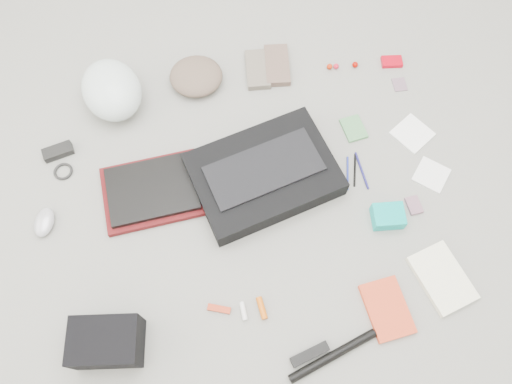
{
  "coord_description": "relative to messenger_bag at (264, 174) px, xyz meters",
  "views": [
    {
      "loc": [
        -0.11,
        -0.73,
        1.72
      ],
      "look_at": [
        0.0,
        0.0,
        0.05
      ],
      "focal_mm": 35.0,
      "sensor_mm": 36.0,
      "label": 1
    }
  ],
  "objects": [
    {
      "name": "book_red",
      "position": [
        0.34,
        -0.55,
        -0.03
      ],
      "size": [
        0.16,
        0.22,
        0.02
      ],
      "primitive_type": "cube",
      "rotation": [
        0.0,
        0.0,
        0.12
      ],
      "color": "#E94925",
      "rests_on": "ground_plane"
    },
    {
      "name": "altoids_tin",
      "position": [
        0.62,
        0.46,
        -0.03
      ],
      "size": [
        0.09,
        0.06,
        0.02
      ],
      "primitive_type": "cube",
      "rotation": [
        0.0,
        0.0,
        -0.11
      ],
      "color": "red",
      "rests_on": "ground_plane"
    },
    {
      "name": "u_lock",
      "position": [
        0.05,
        -0.66,
        -0.03
      ],
      "size": [
        0.14,
        0.07,
        0.03
      ],
      "primitive_type": "cube",
      "rotation": [
        0.0,
        0.0,
        0.28
      ],
      "color": "black",
      "rests_on": "ground_plane"
    },
    {
      "name": "napkin_bottom",
      "position": [
        0.64,
        -0.08,
        -0.04
      ],
      "size": [
        0.16,
        0.16,
        0.01
      ],
      "primitive_type": "cube",
      "rotation": [
        0.0,
        0.0,
        0.88
      ],
      "color": "white",
      "rests_on": "ground_plane"
    },
    {
      "name": "book_white",
      "position": [
        0.55,
        -0.48,
        -0.03
      ],
      "size": [
        0.21,
        0.26,
        0.02
      ],
      "primitive_type": "cube",
      "rotation": [
        0.0,
        0.0,
        0.29
      ],
      "color": "#EDEBCB",
      "rests_on": "ground_plane"
    },
    {
      "name": "toiletry_tube_white",
      "position": [
        -0.15,
        -0.48,
        -0.03
      ],
      "size": [
        0.02,
        0.06,
        0.02
      ],
      "primitive_type": "cylinder",
      "rotation": [
        1.57,
        0.0,
        0.07
      ],
      "color": "silver",
      "rests_on": "ground_plane"
    },
    {
      "name": "laptop_sleeve",
      "position": [
        -0.42,
        0.01,
        -0.03
      ],
      "size": [
        0.39,
        0.31,
        0.03
      ],
      "primitive_type": "cube",
      "rotation": [
        0.0,
        0.0,
        0.09
      ],
      "color": "#571012",
      "rests_on": "ground_plane"
    },
    {
      "name": "lollipop_b",
      "position": [
        0.39,
        0.47,
        -0.03
      ],
      "size": [
        0.02,
        0.02,
        0.02
      ],
      "primitive_type": "sphere",
      "rotation": [
        0.0,
        0.0,
        0.08
      ],
      "color": "red",
      "rests_on": "ground_plane"
    },
    {
      "name": "card_deck",
      "position": [
        0.54,
        -0.19,
        -0.04
      ],
      "size": [
        0.06,
        0.08,
        0.01
      ],
      "primitive_type": "cube",
      "rotation": [
        0.0,
        0.0,
        0.1
      ],
      "color": "gray",
      "rests_on": "ground_plane"
    },
    {
      "name": "mitten_right",
      "position": [
        0.14,
        0.51,
        -0.03
      ],
      "size": [
        0.12,
        0.21,
        0.03
      ],
      "primitive_type": "cube",
      "rotation": [
        0.0,
        0.0,
        -0.1
      ],
      "color": "brown",
      "rests_on": "ground_plane"
    },
    {
      "name": "pen_navy",
      "position": [
        0.38,
        -0.02,
        -0.04
      ],
      "size": [
        0.02,
        0.16,
        0.01
      ],
      "primitive_type": "cylinder",
      "rotation": [
        1.57,
        0.0,
        0.08
      ],
      "color": "navy",
      "rests_on": "ground_plane"
    },
    {
      "name": "lollipop_c",
      "position": [
        0.47,
        0.46,
        -0.03
      ],
      "size": [
        0.03,
        0.03,
        0.02
      ],
      "primitive_type": "sphere",
      "rotation": [
        0.0,
        0.0,
        0.2
      ],
      "color": "#9B0800",
      "rests_on": "ground_plane"
    },
    {
      "name": "notepad",
      "position": [
        0.39,
        0.16,
        -0.04
      ],
      "size": [
        0.1,
        0.12,
        0.01
      ],
      "primitive_type": "cube",
      "rotation": [
        0.0,
        0.0,
        0.16
      ],
      "color": "#48834F",
      "rests_on": "ground_plane"
    },
    {
      "name": "messenger_bag",
      "position": [
        0.0,
        0.0,
        0.0
      ],
      "size": [
        0.6,
        0.49,
        0.09
      ],
      "primitive_type": "cube",
      "rotation": [
        0.0,
        0.0,
        0.27
      ],
      "color": "black",
      "rests_on": "ground_plane"
    },
    {
      "name": "camera_bag",
      "position": [
        -0.59,
        -0.53,
        0.03
      ],
      "size": [
        0.23,
        0.18,
        0.14
      ],
      "primitive_type": "cube",
      "rotation": [
        0.0,
        0.0,
        -0.12
      ],
      "color": "black",
      "rests_on": "ground_plane"
    },
    {
      "name": "toiletry_tube_orange",
      "position": [
        -0.08,
        -0.48,
        -0.03
      ],
      "size": [
        0.03,
        0.08,
        0.02
      ],
      "primitive_type": "cylinder",
      "rotation": [
        1.57,
        0.0,
        0.13
      ],
      "color": "#CD590D",
      "rests_on": "ground_plane"
    },
    {
      "name": "bike_helmet",
      "position": [
        -0.54,
        0.44,
        0.04
      ],
      "size": [
        0.3,
        0.34,
        0.17
      ],
      "primitive_type": "ellipsoid",
      "rotation": [
        0.0,
        0.0,
        0.3
      ],
      "color": "white",
      "rests_on": "ground_plane"
    },
    {
      "name": "lollipop_a",
      "position": [
        0.36,
        0.47,
        -0.03
      ],
      "size": [
        0.03,
        0.03,
        0.02
      ],
      "primitive_type": "sphere",
      "rotation": [
        0.0,
        0.0,
        0.29
      ],
      "color": "#AD2207",
      "rests_on": "ground_plane"
    },
    {
      "name": "beanie",
      "position": [
        -0.2,
        0.49,
        -0.0
      ],
      "size": [
        0.25,
        0.24,
        0.08
      ],
      "primitive_type": "ellipsoid",
      "rotation": [
        0.0,
        0.0,
        -0.16
      ],
      "color": "brown",
      "rests_on": "ground_plane"
    },
    {
      "name": "pen_blue",
      "position": [
        0.32,
        -0.03,
        -0.04
      ],
      "size": [
        0.04,
        0.14,
        0.01
      ],
      "primitive_type": "cylinder",
      "rotation": [
        1.57,
        0.0,
        -0.22
      ],
      "color": "navy",
      "rests_on": "ground_plane"
    },
    {
      "name": "cable_coil",
      "position": [
        -0.76,
        0.15,
        -0.04
      ],
      "size": [
        0.08,
        0.08,
        0.01
      ],
      "primitive_type": "torus",
      "rotation": [
        0.0,
        0.0,
        -0.06
      ],
      "color": "black",
      "rests_on": "ground_plane"
    },
    {
      "name": "bag_flap",
      "position": [
        0.0,
        0.0,
        0.05
      ],
      "size": [
        0.45,
        0.29,
        0.01
      ],
      "primitive_type": "cube",
      "rotation": [
        0.0,
        0.0,
        0.27
      ],
      "color": "black",
      "rests_on": "messenger_bag"
    },
    {
      "name": "accordion_wallet",
      "position": [
        0.42,
        -0.23,
        -0.01
      ],
      "size": [
        0.12,
        0.1,
        0.06
      ],
      "primitive_type": "cube",
      "rotation": [
        0.0,
        0.0,
        -0.07
      ],
      "color": "#01ADA6",
      "rests_on": "ground_plane"
    },
    {
      "name": "pen_black",
      "position": [
        0.35,
        -0.02,
        -0.04
      ],
      "size": [
        0.04,
        0.14,
        0.01
      ],
      "primitive_type": "cylinder",
      "rotation": [
        1.57,
        0.0,
        -0.26
      ],
      "color": "black",
      "rests_on": "ground_plane"
    },
    {
      "name": "napkin_top",
      "position": [
        0.62,
        0.11,
        -0.04
      ],
      "size": [
        0.18,
        0.18,
        0.01
      ],
      "primitive_type": "cube",
      "rotation": [
        0.0,
        0.0,
        0.59
      ],
      "color": "white",
      "rests_on": "ground_plane"
    },
    {
      "name": "bike_pump",
      "position": [
        0.12,
        -0.67,
        -0.03
      ],
      "size": [
        0.31,
        0.13,
        0.03
      ],
      "primitive_type": "cylinder",
      "rotation": [
        0.0,
        1.57,
        0.32
      ],
      "color": "black",
      "rests_on": "ground_plane"
    },
    {
      "name": "stamp_sheet",
      "position": [
        0.63,
        0.35,
        -0.04
      ],
      "size": [
        0.06,
        0.07,
        0.0
      ],
      "primitive_type": "cube",
      "rotation": [
        0.0,
        0.0,
        -0.03
      ],
      "color": "slate",
      "rests_on": "ground_plane"
    },
    {
      "name": "multitool",
      "position": [
        -0.23,
        -0.46,
        -0.04
      ],
      "size": [
        0.08,
        0.05,
        0.01
      ],
      "primitive_type": "cube",
      "rotation": [
        0.0,
        0.0,
        -0.34
      ],
      "color": "#A82C11",
      "rests_on": "ground_plane"
    },
    {
      "name": "mitten_left",
      "position": [
        0.05,
        0.5,
        -0.03
      ],
      "size": [
        0.11,
        0.2,
        0.03
      ],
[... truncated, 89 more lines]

